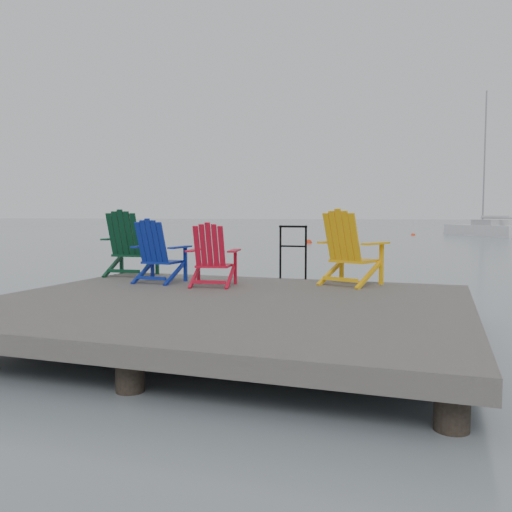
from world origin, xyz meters
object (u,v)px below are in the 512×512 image
(buoy_b, at_px, (309,243))
(buoy_d, at_px, (413,235))
(chair_yellow, at_px, (349,248))
(handrail, at_px, (293,247))
(chair_green, at_px, (130,244))
(chair_red, at_px, (212,255))
(sailboat_near, at_px, (486,231))
(chair_blue, at_px, (158,251))

(buoy_b, height_order, buoy_d, buoy_b)
(chair_yellow, bearing_deg, handrail, 175.64)
(chair_green, xyz_separation_m, chair_red, (1.94, -0.83, -0.10))
(handrail, bearing_deg, sailboat_near, 81.24)
(handrail, bearing_deg, chair_green, -170.04)
(sailboat_near, distance_m, buoy_b, 18.38)
(chair_red, relative_size, buoy_d, 2.85)
(handrail, distance_m, chair_yellow, 1.13)
(chair_green, height_order, chair_red, chair_green)
(chair_green, relative_size, chair_yellow, 1.00)
(sailboat_near, bearing_deg, chair_yellow, -128.08)
(buoy_b, distance_m, buoy_d, 14.92)
(buoy_b, bearing_deg, chair_red, -80.27)
(chair_red, height_order, chair_yellow, chair_yellow)
(sailboat_near, bearing_deg, handrail, -129.75)
(buoy_b, bearing_deg, sailboat_near, 55.92)
(handrail, xyz_separation_m, buoy_d, (0.28, 35.06, -1.04))
(chair_yellow, distance_m, buoy_b, 22.26)
(chair_green, bearing_deg, chair_red, -28.71)
(sailboat_near, xyz_separation_m, buoy_b, (-10.30, -15.22, -0.36))
(chair_blue, xyz_separation_m, buoy_b, (-2.83, 22.18, -1.00))
(chair_red, bearing_deg, chair_yellow, 13.48)
(chair_blue, height_order, chair_yellow, chair_yellow)
(chair_yellow, bearing_deg, chair_red, -135.12)
(sailboat_near, relative_size, buoy_d, 34.49)
(buoy_b, bearing_deg, chair_yellow, -75.04)
(chair_green, xyz_separation_m, buoy_d, (3.11, 35.55, -1.07))
(chair_blue, relative_size, buoy_d, 3.01)
(buoy_b, bearing_deg, chair_blue, -82.72)
(chair_blue, bearing_deg, chair_green, 146.31)
(chair_red, height_order, sailboat_near, sailboat_near)
(chair_yellow, xyz_separation_m, buoy_d, (-0.74, 35.54, -1.07))
(chair_green, relative_size, buoy_b, 2.80)
(chair_blue, xyz_separation_m, sailboat_near, (7.47, 37.40, -0.64))
(chair_yellow, bearing_deg, chair_green, -158.61)
(chair_red, bearing_deg, handrail, 45.80)
(chair_blue, xyz_separation_m, chair_yellow, (2.91, 0.69, 0.07))
(chair_green, height_order, buoy_b, chair_green)
(chair_green, distance_m, chair_red, 2.11)
(chair_red, distance_m, chair_yellow, 2.09)
(chair_yellow, bearing_deg, buoy_d, 112.45)
(chair_green, xyz_separation_m, buoy_b, (-1.89, 21.49, -1.07))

